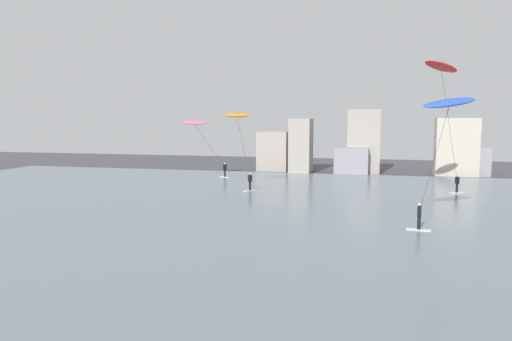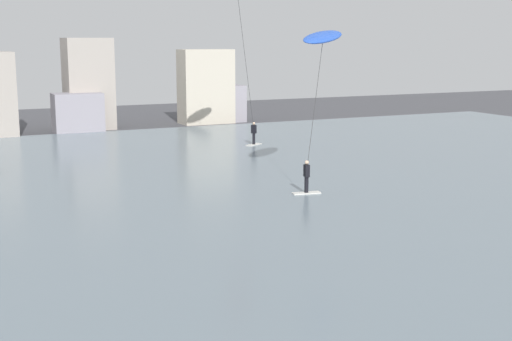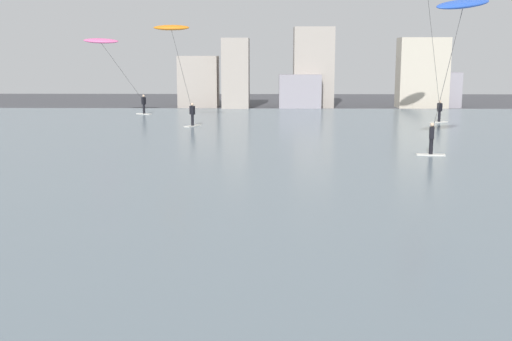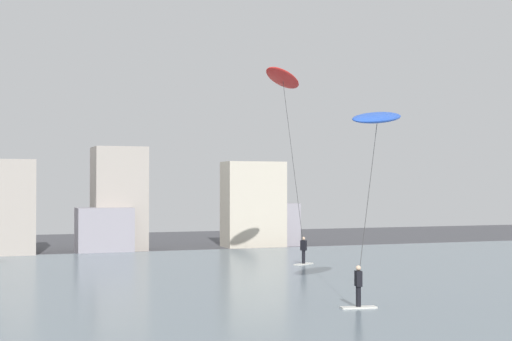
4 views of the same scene
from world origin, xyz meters
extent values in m
cube|color=slate|center=(0.00, 30.77, 0.05)|extent=(84.00, 52.00, 0.10)
cube|color=#A89E93|center=(-4.84, 58.13, 3.30)|extent=(2.52, 3.91, 6.60)
cube|color=gray|center=(1.25, 57.82, 1.61)|extent=(3.95, 2.42, 3.22)
cube|color=#A89E93|center=(2.62, 59.75, 3.84)|extent=(3.84, 3.40, 7.68)
cube|color=beige|center=(13.12, 59.32, 3.34)|extent=(4.71, 2.58, 6.68)
cube|color=gray|center=(14.96, 59.90, 1.69)|extent=(3.66, 3.00, 3.38)
cube|color=silver|center=(6.55, 28.80, 0.13)|extent=(1.45, 0.65, 0.06)
cylinder|color=black|center=(6.55, 28.80, 0.55)|extent=(0.20, 0.20, 0.78)
cube|color=black|center=(6.55, 28.80, 1.24)|extent=(0.27, 0.37, 0.60)
sphere|color=beige|center=(6.55, 28.80, 1.65)|extent=(0.20, 0.20, 0.20)
cylinder|color=#333333|center=(7.36, 29.51, 4.34)|extent=(1.66, 1.46, 6.32)
ellipsoid|color=blue|center=(8.17, 30.22, 7.65)|extent=(3.85, 3.27, 1.13)
cube|color=silver|center=(11.05, 44.57, 0.13)|extent=(1.43, 1.08, 0.06)
cylinder|color=black|center=(11.05, 44.57, 0.55)|extent=(0.20, 0.20, 0.78)
cube|color=black|center=(11.05, 44.57, 1.24)|extent=(0.36, 0.40, 0.60)
sphere|color=beige|center=(11.05, 44.57, 1.65)|extent=(0.20, 0.20, 0.20)
cylinder|color=#333333|center=(10.11, 43.88, 6.03)|extent=(1.91, 1.42, 9.68)
ellipsoid|color=red|center=(9.17, 43.19, 11.01)|extent=(3.64, 3.71, 1.28)
camera|label=1|loc=(3.84, -1.21, 6.80)|focal=34.38mm
camera|label=2|loc=(-9.97, -0.57, 7.51)|focal=49.33mm
camera|label=3|loc=(-1.63, -3.35, 5.17)|focal=44.90mm
camera|label=4|loc=(-7.38, 1.90, 4.88)|focal=54.39mm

